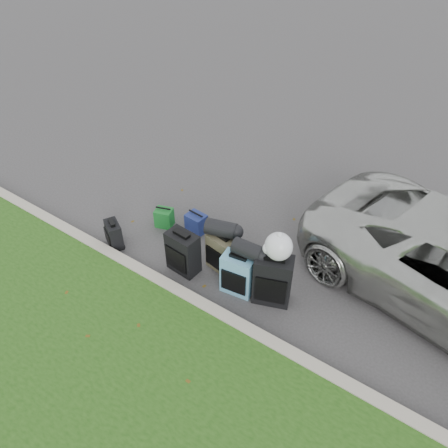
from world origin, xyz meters
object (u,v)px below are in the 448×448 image
Objects in this scene: suitcase_small_black at (114,234)px; suitcase_large_black_left at (183,252)px; tote_green at (164,218)px; tote_navy at (196,223)px; suitcase_teal at (238,274)px; suitcase_large_black_right at (273,280)px; suitcase_olive at (222,253)px.

suitcase_large_black_left reaches higher than suitcase_small_black.
tote_green is at bearing 149.99° from suitcase_large_black_left.
suitcase_large_black_left is at bearing -59.92° from tote_navy.
suitcase_teal reaches higher than suitcase_small_black.
tote_green is at bearing -156.74° from tote_navy.
suitcase_small_black is 0.68× the size of suitcase_teal.
tote_navy is at bearing 77.92° from suitcase_small_black.
suitcase_small_black is at bearing -129.86° from tote_green.
tote_navy is at bearing 143.16° from suitcase_teal.
suitcase_large_black_right is at bearing -13.71° from tote_navy.
suitcase_olive is 1.89× the size of tote_green.
suitcase_olive is at bearing -30.18° from tote_green.
suitcase_large_black_left is at bearing 169.13° from suitcase_large_black_right.
suitcase_small_black is 0.65× the size of suitcase_large_black_left.
suitcase_olive is 0.94× the size of suitcase_teal.
suitcase_teal is 2.00× the size of tote_green.
suitcase_small_black is at bearing -166.66° from suitcase_large_black_left.
suitcase_large_black_left is at bearing -132.00° from suitcase_olive.
suitcase_large_black_right is (1.42, 0.24, 0.05)m from suitcase_large_black_left.
suitcase_large_black_left is at bearing -53.14° from tote_green.
suitcase_olive reaches higher than suitcase_small_black.
suitcase_large_black_left is 1.06× the size of suitcase_teal.
suitcase_large_black_right is 1.93m from tote_navy.
suitcase_large_black_left is 0.93m from suitcase_teal.
tote_navy is at bearing 161.42° from suitcase_olive.
suitcase_large_black_right reaches higher than tote_navy.
suitcase_large_black_left is 1.17m from tote_green.
suitcase_olive reaches higher than tote_green.
suitcase_large_black_left reaches higher than tote_navy.
suitcase_large_black_right is at bearing 6.76° from suitcase_teal.
suitcase_large_black_left is 0.88× the size of suitcase_large_black_right.
suitcase_large_black_right is at bearing -28.80° from tote_green.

